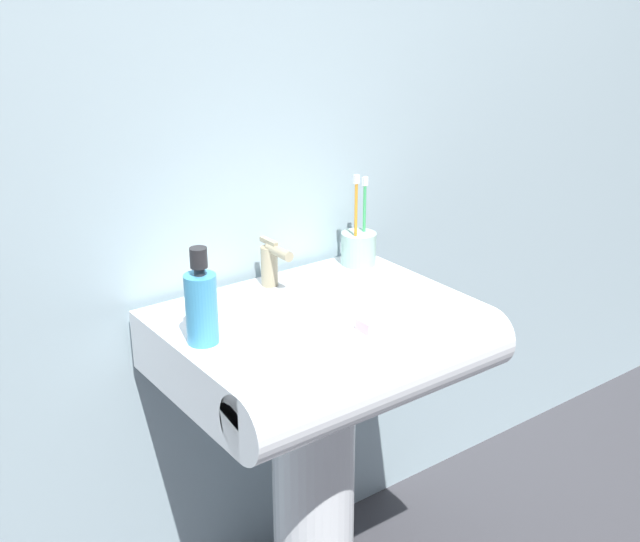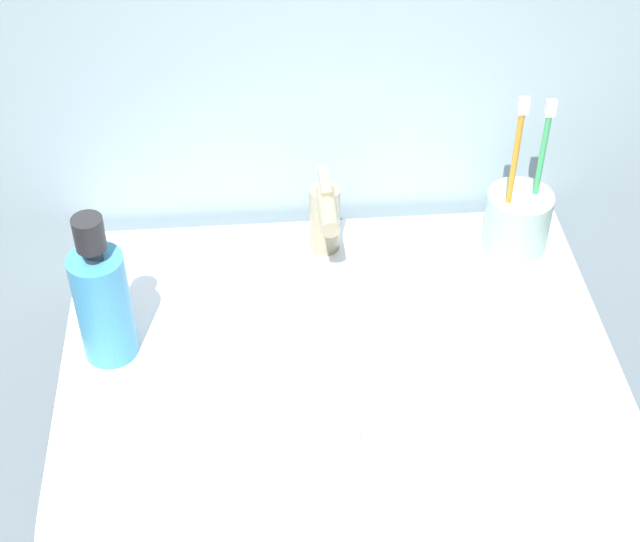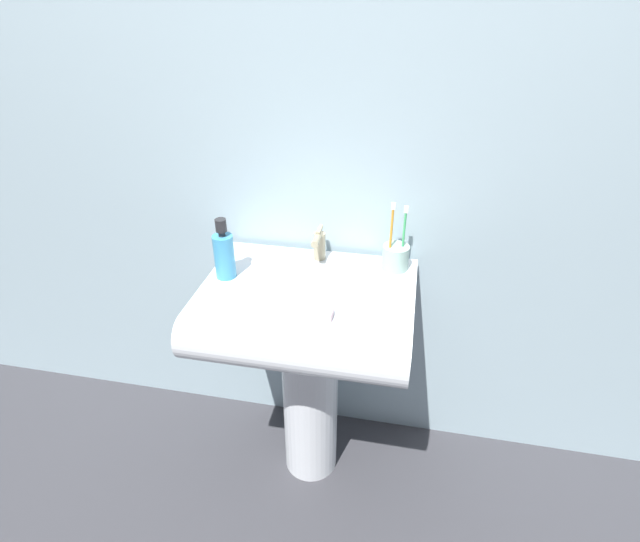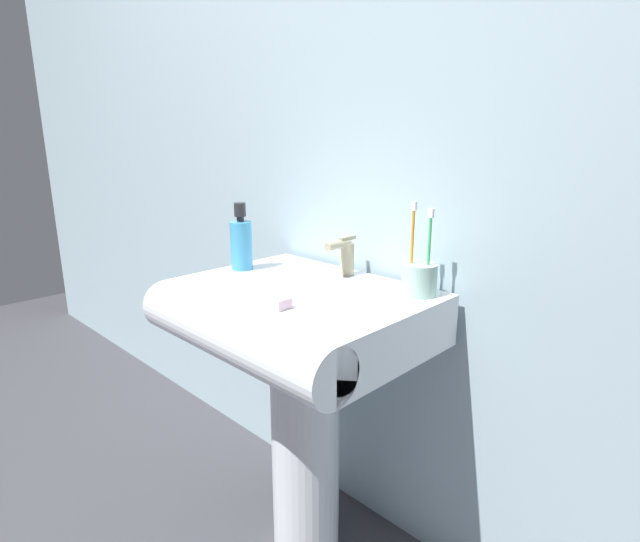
% 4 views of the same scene
% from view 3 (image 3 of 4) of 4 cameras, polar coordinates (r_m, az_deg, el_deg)
% --- Properties ---
extents(ground_plane, '(6.00, 6.00, 0.00)m').
position_cam_3_polar(ground_plane, '(1.97, -1.02, -20.78)').
color(ground_plane, '#38383D').
rests_on(ground_plane, ground).
extents(wall_back, '(5.00, 0.05, 2.40)m').
position_cam_3_polar(wall_back, '(1.51, 0.71, 17.70)').
color(wall_back, '#9EB7C1').
rests_on(wall_back, ground).
extents(sink_pedestal, '(0.18, 0.18, 0.64)m').
position_cam_3_polar(sink_pedestal, '(1.73, -1.12, -14.19)').
color(sink_pedestal, white).
rests_on(sink_pedestal, ground).
extents(sink_basin, '(0.61, 0.49, 0.13)m').
position_cam_3_polar(sink_basin, '(1.44, -1.68, -4.74)').
color(sink_basin, white).
rests_on(sink_basin, sink_pedestal).
extents(faucet, '(0.04, 0.11, 0.11)m').
position_cam_3_polar(faucet, '(1.55, -0.18, 3.13)').
color(faucet, tan).
rests_on(faucet, sink_basin).
extents(toothbrush_cup, '(0.08, 0.08, 0.22)m').
position_cam_3_polar(toothbrush_cup, '(1.53, 8.63, 1.67)').
color(toothbrush_cup, '#99BFB2').
rests_on(toothbrush_cup, sink_basin).
extents(soap_bottle, '(0.06, 0.06, 0.19)m').
position_cam_3_polar(soap_bottle, '(1.48, -10.92, 1.89)').
color(soap_bottle, '#3F99CC').
rests_on(soap_bottle, sink_basin).
extents(bar_soap, '(0.09, 0.04, 0.02)m').
position_cam_3_polar(bar_soap, '(1.31, -0.42, -4.77)').
color(bar_soap, silver).
rests_on(bar_soap, sink_basin).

